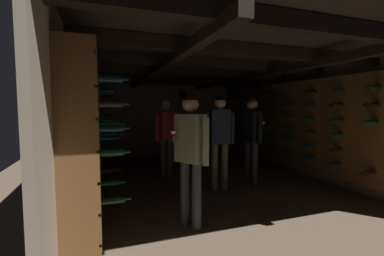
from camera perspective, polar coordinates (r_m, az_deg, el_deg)
name	(u,v)px	position (r m, az deg, el deg)	size (l,w,h in m)	color
ground_plane	(206,182)	(5.35, 3.02, -11.77)	(8.40, 8.40, 0.00)	#7A6651
room_shell	(201,111)	(5.39, 2.02, 3.73)	(4.72, 6.52, 2.41)	gray
wine_crate_stack	(171,154)	(6.81, -4.64, -5.65)	(0.52, 0.35, 0.60)	brown
display_bottle	(168,137)	(6.70, -5.20, -2.06)	(0.08, 0.08, 0.35)	#194723
person_host_center	(220,133)	(4.68, 6.13, -1.17)	(0.53, 0.28, 1.71)	brown
person_guest_near_left	(191,148)	(3.20, -0.32, -4.39)	(0.43, 0.47, 1.66)	#2D2D33
person_guest_far_left	(166,131)	(5.55, -5.76, -0.68)	(0.50, 0.34, 1.65)	#4C473D
person_guest_mid_right	(252,133)	(5.11, 12.95, -1.05)	(0.36, 0.53, 1.67)	#2D2D33
person_guest_far_right	(219,129)	(6.49, 6.01, -0.23)	(0.52, 0.33, 1.61)	#232D4C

